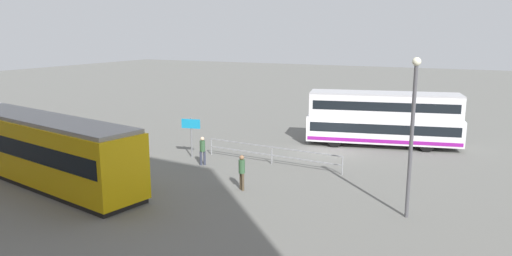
% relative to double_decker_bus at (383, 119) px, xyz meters
% --- Properties ---
extents(ground_plane, '(160.00, 160.00, 0.00)m').
position_rel_double_decker_bus_xyz_m(ground_plane, '(2.86, 3.10, -1.90)').
color(ground_plane, slate).
extents(double_decker_bus, '(10.62, 4.85, 3.72)m').
position_rel_double_decker_bus_xyz_m(double_decker_bus, '(0.00, 0.00, 0.00)').
color(double_decker_bus, white).
rests_on(double_decker_bus, ground).
extents(tram_yellow, '(14.19, 5.18, 3.51)m').
position_rel_double_decker_bus_xyz_m(tram_yellow, '(14.37, 16.04, -0.08)').
color(tram_yellow, '#E5B70C').
rests_on(tram_yellow, ground).
extents(pedestrian_near_railing, '(0.45, 0.45, 1.71)m').
position_rel_double_decker_bus_xyz_m(pedestrian_near_railing, '(8.58, 9.61, -0.92)').
color(pedestrian_near_railing, '#33384C').
rests_on(pedestrian_near_railing, ground).
extents(pedestrian_crossing, '(0.45, 0.45, 1.80)m').
position_rel_double_decker_bus_xyz_m(pedestrian_crossing, '(4.37, 12.61, -0.86)').
color(pedestrian_crossing, '#4C3F2D').
rests_on(pedestrian_crossing, ground).
extents(pedestrian_railing, '(8.90, 0.66, 1.08)m').
position_rel_double_decker_bus_xyz_m(pedestrian_railing, '(4.98, 7.62, -1.16)').
color(pedestrian_railing, gray).
rests_on(pedestrian_railing, ground).
extents(info_sign, '(1.21, 0.30, 2.56)m').
position_rel_double_decker_bus_xyz_m(info_sign, '(10.15, 8.44, -0.10)').
color(info_sign, slate).
rests_on(info_sign, ground).
extents(street_lamp, '(0.36, 0.36, 6.80)m').
position_rel_double_decker_bus_xyz_m(street_lamp, '(-3.62, 12.63, 2.07)').
color(street_lamp, '#4C4C51').
rests_on(street_lamp, ground).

